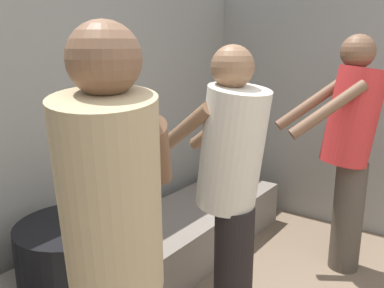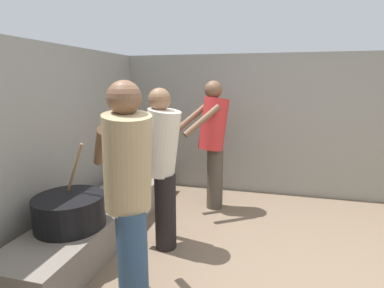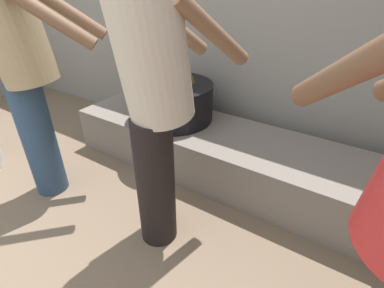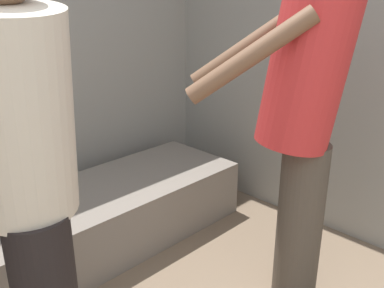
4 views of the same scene
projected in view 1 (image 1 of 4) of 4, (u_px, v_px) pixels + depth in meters
hearth_ledge at (152, 254)px, 2.66m from camera, size 2.63×0.60×0.34m
cooking_pot_main at (74, 247)px, 2.12m from camera, size 0.59×0.59×0.73m
cook_in_red_shirt at (350, 142)px, 2.60m from camera, size 0.67×0.71×1.58m
cook_in_cream_shirt at (231, 181)px, 1.97m from camera, size 0.46×0.70×1.52m
cook_in_tan_shirt at (114, 250)px, 1.23m from camera, size 0.72×0.65×1.58m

